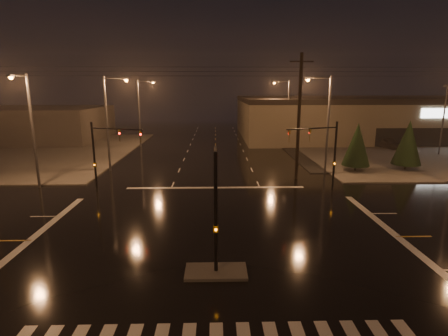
% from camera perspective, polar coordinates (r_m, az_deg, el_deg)
% --- Properties ---
extents(ground, '(140.00, 140.00, 0.00)m').
position_cam_1_polar(ground, '(21.30, -1.34, -11.44)').
color(ground, black).
rests_on(ground, ground).
extents(sidewalk_ne, '(36.00, 36.00, 0.12)m').
position_cam_1_polar(sidewalk_ne, '(58.46, 29.51, 2.61)').
color(sidewalk_ne, '#46443F').
rests_on(sidewalk_ne, ground).
extents(sidewalk_nw, '(36.00, 36.00, 0.12)m').
position_cam_1_polar(sidewalk_nw, '(58.47, -32.30, 2.29)').
color(sidewalk_nw, '#46443F').
rests_on(sidewalk_nw, ground).
extents(median_island, '(3.00, 1.60, 0.15)m').
position_cam_1_polar(median_island, '(17.70, -1.31, -16.56)').
color(median_island, '#46443F').
rests_on(median_island, ground).
extents(stop_bar_far, '(16.00, 0.50, 0.01)m').
position_cam_1_polar(stop_bar_far, '(31.65, -1.37, -3.22)').
color(stop_bar_far, beige).
rests_on(stop_bar_far, ground).
extents(retail_building, '(60.20, 28.30, 7.20)m').
position_cam_1_polar(retail_building, '(74.34, 26.93, 7.68)').
color(retail_building, '#6F674F').
rests_on(retail_building, ground).
extents(commercial_block, '(30.00, 18.00, 5.60)m').
position_cam_1_polar(commercial_block, '(70.94, -31.17, 6.19)').
color(commercial_block, '#3F3B38').
rests_on(commercial_block, ground).
extents(signal_mast_median, '(0.25, 4.59, 6.00)m').
position_cam_1_polar(signal_mast_median, '(17.10, -1.38, -4.20)').
color(signal_mast_median, black).
rests_on(signal_mast_median, ground).
extents(signal_mast_ne, '(4.84, 1.86, 6.00)m').
position_cam_1_polar(signal_mast_ne, '(31.43, 16.21, 3.24)').
color(signal_mast_ne, black).
rests_on(signal_mast_ne, ground).
extents(signal_mast_nw, '(4.84, 1.86, 6.00)m').
position_cam_1_polar(signal_mast_nw, '(31.44, -19.02, 3.05)').
color(signal_mast_nw, black).
rests_on(signal_mast_nw, ground).
extents(streetlight_1, '(2.77, 0.32, 10.00)m').
position_cam_1_polar(streetlight_1, '(39.17, -18.19, 7.88)').
color(streetlight_1, '#38383A').
rests_on(streetlight_1, ground).
extents(streetlight_2, '(2.77, 0.32, 10.00)m').
position_cam_1_polar(streetlight_2, '(54.66, -13.41, 9.40)').
color(streetlight_2, '#38383A').
rests_on(streetlight_2, ground).
extents(streetlight_3, '(2.77, 0.32, 10.00)m').
position_cam_1_polar(streetlight_3, '(37.26, 16.20, 7.79)').
color(streetlight_3, '#38383A').
rests_on(streetlight_3, ground).
extents(streetlight_4, '(2.77, 0.32, 10.00)m').
position_cam_1_polar(streetlight_4, '(56.61, 10.12, 9.66)').
color(streetlight_4, '#38383A').
rests_on(streetlight_4, ground).
extents(streetlight_5, '(0.32, 2.77, 10.00)m').
position_cam_1_polar(streetlight_5, '(34.66, -29.11, 6.34)').
color(streetlight_5, '#38383A').
rests_on(streetlight_5, ground).
extents(utility_pole_1, '(2.20, 0.32, 12.00)m').
position_cam_1_polar(utility_pole_1, '(34.46, 12.13, 8.19)').
color(utility_pole_1, black).
rests_on(utility_pole_1, ground).
extents(conifer_0, '(2.90, 2.90, 5.24)m').
position_cam_1_polar(conifer_0, '(39.76, 20.90, 3.62)').
color(conifer_0, black).
rests_on(conifer_0, ground).
extents(conifer_1, '(3.04, 3.04, 5.45)m').
position_cam_1_polar(conifer_1, '(42.61, 27.84, 3.69)').
color(conifer_1, black).
rests_on(conifer_1, ground).
extents(car_parked, '(3.69, 5.18, 1.64)m').
position_cam_1_polar(car_parked, '(57.71, 25.15, 3.72)').
color(car_parked, black).
rests_on(car_parked, ground).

